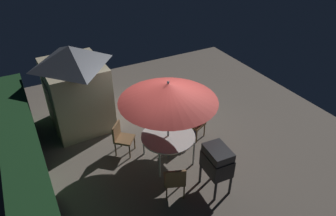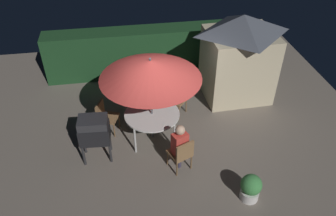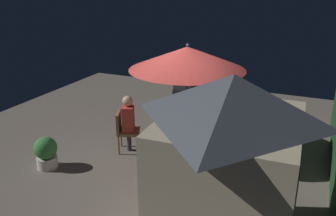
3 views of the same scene
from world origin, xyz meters
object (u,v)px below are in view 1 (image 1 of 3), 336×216
Objects in this scene: chair_far_side at (121,137)px; potted_plant_by_shed at (203,97)px; person_in_red at (196,114)px; chair_toward_hedge at (175,180)px; bbq_grill at (217,161)px; garden_shed at (76,87)px; patio_umbrella at (168,92)px; patio_table at (168,137)px; chair_near_shed at (197,121)px.

potted_plant_by_shed is (0.96, -3.23, -0.18)m from chair_far_side.
chair_toward_hedge is at bearing 136.23° from person_in_red.
bbq_grill reaches higher than chair_toward_hedge.
garden_shed is 4.64m from bbq_grill.
patio_umbrella is 1.89× the size of person_in_red.
bbq_grill reaches higher than chair_far_side.
bbq_grill is (-4.12, -2.09, -0.44)m from garden_shed.
patio_table is at bearing 14.04° from patio_umbrella.
bbq_grill is at bearing -103.46° from chair_toward_hedge.
chair_near_shed and chair_toward_hedge have the same top height.
patio_umbrella reaches higher than chair_far_side.
garden_shed is 4.13m from chair_toward_hedge.
patio_table is 1.54× the size of chair_far_side.
patio_umbrella is 2.03m from chair_near_shed.
chair_far_side is at bearing 48.61° from patio_umbrella.
chair_far_side is (0.85, 0.97, -0.21)m from patio_table.
bbq_grill is 2.08m from chair_near_shed.
potted_plant_by_shed is at bearing -39.31° from chair_near_shed.
bbq_grill is 0.95× the size of person_in_red.
chair_near_shed is 1.00× the size of chair_toward_hedge.
patio_umbrella is 2.64× the size of chair_near_shed.
patio_table is 0.58× the size of patio_umbrella.
garden_shed is 3.24m from patio_umbrella.
patio_umbrella is at bearing 19.63° from bbq_grill.
garden_shed is 2.11m from chair_far_side.
chair_far_side is 2.09m from chair_toward_hedge.
bbq_grill is at bearing 161.44° from person_in_red.
patio_umbrella is 2.64× the size of chair_far_side.
patio_table is at bearing -131.39° from chair_far_side.
potted_plant_by_shed is (1.81, -2.27, -1.72)m from patio_umbrella.
chair_toward_hedge is at bearing 137.59° from potted_plant_by_shed.
potted_plant_by_shed is at bearing -73.52° from chair_far_side.
potted_plant_by_shed is (2.98, -2.73, -0.18)m from chair_toward_hedge.
bbq_grill is at bearing 151.19° from potted_plant_by_shed.
chair_far_side is 3.38m from potted_plant_by_shed.
patio_table is at bearing 113.25° from chair_near_shed.
person_in_red reaches higher than potted_plant_by_shed.
garden_shed is at bearing 50.78° from person_in_red.
chair_near_shed is (-2.19, -2.81, -0.77)m from garden_shed.
garden_shed is 3.20m from patio_table.
potted_plant_by_shed is (1.28, -1.05, -0.18)m from chair_near_shed.
chair_far_side is (2.26, 1.47, -0.33)m from bbq_grill.
chair_near_shed is 1.67m from potted_plant_by_shed.
potted_plant_by_shed is 1.79m from person_in_red.
chair_far_side is at bearing 33.02° from bbq_grill.
chair_near_shed and chair_far_side have the same top height.
chair_toward_hedge is 2.32m from person_in_red.
chair_near_shed is at bearing -66.75° from patio_table.
garden_shed is at bearing 18.53° from chair_far_side.
chair_toward_hedge is (-2.03, -0.51, 0.00)m from chair_far_side.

